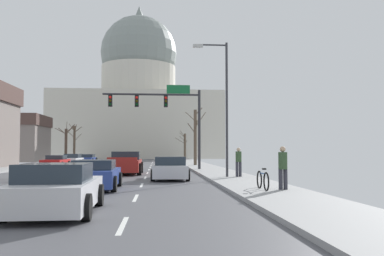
{
  "coord_description": "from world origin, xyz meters",
  "views": [
    {
      "loc": [
        4.26,
        -17.66,
        1.63
      ],
      "look_at": [
        8.18,
        29.77,
        4.24
      ],
      "focal_mm": 38.46,
      "sensor_mm": 36.0,
      "label": 1
    }
  ],
  "objects_px": {
    "sedan_near_01": "(170,169)",
    "sedan_near_03": "(57,190)",
    "pickup_truck_near_00": "(125,164)",
    "sedan_oncoming_01": "(72,160)",
    "pedestrian_00": "(239,160)",
    "sedan_near_02": "(95,175)",
    "street_lamp_right": "(222,97)",
    "sedan_oncoming_00": "(56,162)",
    "pedestrian_01": "(283,166)",
    "bicycle_parked": "(263,180)",
    "signal_gantry": "(165,108)",
    "sedan_oncoming_02": "(87,159)"
  },
  "relations": [
    {
      "from": "signal_gantry",
      "to": "sedan_oncoming_00",
      "type": "xyz_separation_m",
      "value": [
        -9.93,
        5.7,
        -4.5
      ]
    },
    {
      "from": "sedan_near_02",
      "to": "sedan_oncoming_02",
      "type": "height_order",
      "value": "sedan_near_02"
    },
    {
      "from": "sedan_oncoming_01",
      "to": "sedan_oncoming_02",
      "type": "relative_size",
      "value": 0.99
    },
    {
      "from": "street_lamp_right",
      "to": "sedan_oncoming_00",
      "type": "distance_m",
      "value": 20.79
    },
    {
      "from": "sedan_oncoming_00",
      "to": "pedestrian_01",
      "type": "distance_m",
      "value": 27.43
    },
    {
      "from": "sedan_near_01",
      "to": "sedan_oncoming_00",
      "type": "distance_m",
      "value": 18.64
    },
    {
      "from": "signal_gantry",
      "to": "street_lamp_right",
      "type": "relative_size",
      "value": 1.02
    },
    {
      "from": "street_lamp_right",
      "to": "sedan_near_01",
      "type": "bearing_deg",
      "value": -179.04
    },
    {
      "from": "sedan_near_02",
      "to": "signal_gantry",
      "type": "bearing_deg",
      "value": 78.45
    },
    {
      "from": "pickup_truck_near_00",
      "to": "sedan_oncoming_01",
      "type": "relative_size",
      "value": 1.19
    },
    {
      "from": "sedan_oncoming_00",
      "to": "bicycle_parked",
      "type": "height_order",
      "value": "sedan_oncoming_00"
    },
    {
      "from": "sedan_near_01",
      "to": "pedestrian_00",
      "type": "distance_m",
      "value": 3.93
    },
    {
      "from": "sedan_oncoming_00",
      "to": "sedan_oncoming_01",
      "type": "height_order",
      "value": "sedan_oncoming_01"
    },
    {
      "from": "sedan_near_01",
      "to": "sedan_oncoming_02",
      "type": "xyz_separation_m",
      "value": [
        -10.01,
        32.04,
        -0.06
      ]
    },
    {
      "from": "sedan_oncoming_01",
      "to": "pedestrian_00",
      "type": "distance_m",
      "value": 27.72
    },
    {
      "from": "pickup_truck_near_00",
      "to": "sedan_oncoming_01",
      "type": "distance_m",
      "value": 19.5
    },
    {
      "from": "sedan_near_02",
      "to": "sedan_near_01",
      "type": "bearing_deg",
      "value": 58.97
    },
    {
      "from": "sedan_oncoming_02",
      "to": "pedestrian_01",
      "type": "distance_m",
      "value": 42.28
    },
    {
      "from": "pedestrian_01",
      "to": "bicycle_parked",
      "type": "relative_size",
      "value": 0.93
    },
    {
      "from": "pickup_truck_near_00",
      "to": "pedestrian_00",
      "type": "distance_m",
      "value": 8.95
    },
    {
      "from": "pedestrian_00",
      "to": "pedestrian_01",
      "type": "distance_m",
      "value": 7.85
    },
    {
      "from": "street_lamp_right",
      "to": "sedan_near_03",
      "type": "height_order",
      "value": "street_lamp_right"
    },
    {
      "from": "sedan_oncoming_00",
      "to": "sedan_near_03",
      "type": "bearing_deg",
      "value": -76.34
    },
    {
      "from": "sedan_near_01",
      "to": "pedestrian_00",
      "type": "relative_size",
      "value": 2.82
    },
    {
      "from": "pickup_truck_near_00",
      "to": "bicycle_parked",
      "type": "distance_m",
      "value": 14.77
    },
    {
      "from": "sedan_near_01",
      "to": "sedan_near_03",
      "type": "xyz_separation_m",
      "value": [
        -3.32,
        -12.27,
        -0.0
      ]
    },
    {
      "from": "sedan_near_01",
      "to": "pedestrian_01",
      "type": "bearing_deg",
      "value": -62.5
    },
    {
      "from": "street_lamp_right",
      "to": "sedan_oncoming_01",
      "type": "height_order",
      "value": "street_lamp_right"
    },
    {
      "from": "sedan_near_03",
      "to": "sedan_oncoming_00",
      "type": "height_order",
      "value": "sedan_near_03"
    },
    {
      "from": "street_lamp_right",
      "to": "sedan_oncoming_00",
      "type": "height_order",
      "value": "street_lamp_right"
    },
    {
      "from": "sedan_oncoming_01",
      "to": "sedan_oncoming_02",
      "type": "bearing_deg",
      "value": 87.89
    },
    {
      "from": "sedan_near_01",
      "to": "sedan_near_02",
      "type": "distance_m",
      "value": 6.49
    },
    {
      "from": "sedan_near_03",
      "to": "pedestrian_00",
      "type": "bearing_deg",
      "value": 59.58
    },
    {
      "from": "signal_gantry",
      "to": "pedestrian_01",
      "type": "bearing_deg",
      "value": -76.56
    },
    {
      "from": "street_lamp_right",
      "to": "pickup_truck_near_00",
      "type": "distance_m",
      "value": 9.17
    },
    {
      "from": "sedan_near_01",
      "to": "pedestrian_00",
      "type": "height_order",
      "value": "pedestrian_00"
    },
    {
      "from": "pedestrian_00",
      "to": "sedan_near_01",
      "type": "bearing_deg",
      "value": -179.5
    },
    {
      "from": "bicycle_parked",
      "to": "pedestrian_00",
      "type": "bearing_deg",
      "value": 85.74
    },
    {
      "from": "street_lamp_right",
      "to": "bicycle_parked",
      "type": "bearing_deg",
      "value": -87.39
    },
    {
      "from": "bicycle_parked",
      "to": "sedan_near_03",
      "type": "bearing_deg",
      "value": -144.96
    },
    {
      "from": "signal_gantry",
      "to": "sedan_near_03",
      "type": "distance_m",
      "value": 22.88
    },
    {
      "from": "sedan_near_02",
      "to": "pickup_truck_near_00",
      "type": "bearing_deg",
      "value": 88.08
    },
    {
      "from": "sedan_oncoming_00",
      "to": "street_lamp_right",
      "type": "bearing_deg",
      "value": -50.0
    },
    {
      "from": "sedan_near_01",
      "to": "sedan_oncoming_01",
      "type": "distance_m",
      "value": 25.97
    },
    {
      "from": "sedan_near_02",
      "to": "pedestrian_01",
      "type": "xyz_separation_m",
      "value": [
        7.42,
        -2.25,
        0.47
      ]
    },
    {
      "from": "sedan_near_03",
      "to": "pedestrian_00",
      "type": "xyz_separation_m",
      "value": [
        7.22,
        12.3,
        0.45
      ]
    },
    {
      "from": "street_lamp_right",
      "to": "pickup_truck_near_00",
      "type": "xyz_separation_m",
      "value": [
        -5.95,
        5.71,
        -4.0
      ]
    },
    {
      "from": "sedan_near_02",
      "to": "sedan_oncoming_00",
      "type": "bearing_deg",
      "value": 107.67
    },
    {
      "from": "sedan_oncoming_01",
      "to": "sedan_oncoming_00",
      "type": "bearing_deg",
      "value": -88.57
    },
    {
      "from": "sedan_near_02",
      "to": "street_lamp_right",
      "type": "bearing_deg",
      "value": 41.56
    }
  ]
}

